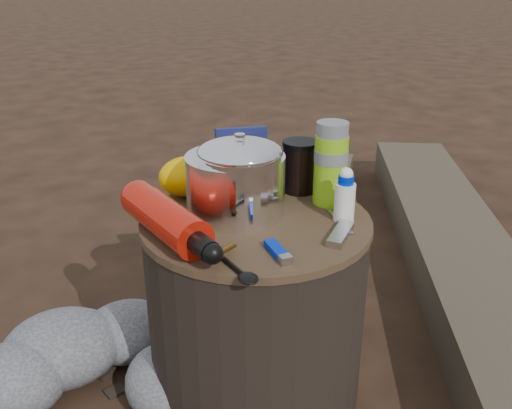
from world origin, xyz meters
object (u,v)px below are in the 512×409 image
object	(u,v)px
fuel_bottle	(165,218)
travel_mug	(300,167)
stump	(256,308)
log_main	(451,241)
camping_pot	(240,179)
thermos	(331,164)

from	to	relation	value
fuel_bottle	travel_mug	xyz separation A→B (m)	(0.34, 0.14, 0.02)
stump	fuel_bottle	distance (m)	0.33
log_main	travel_mug	xyz separation A→B (m)	(-0.68, -0.27, 0.43)
log_main	camping_pot	distance (m)	1.04
stump	log_main	world-z (taller)	stump
stump	camping_pot	size ratio (longest dim) A/B	2.82
fuel_bottle	thermos	distance (m)	0.39
stump	travel_mug	world-z (taller)	travel_mug
thermos	stump	bearing A→B (deg)	-169.50
fuel_bottle	log_main	bearing A→B (deg)	5.23
camping_pot	fuel_bottle	bearing A→B (deg)	-164.67
stump	camping_pot	distance (m)	0.31
stump	camping_pot	bearing A→B (deg)	140.73
fuel_bottle	travel_mug	bearing A→B (deg)	5.91
stump	fuel_bottle	world-z (taller)	fuel_bottle
stump	travel_mug	size ratio (longest dim) A/B	4.05
log_main	travel_mug	size ratio (longest dim) A/B	14.82
stump	camping_pot	xyz separation A→B (m)	(-0.03, 0.02, 0.31)
log_main	fuel_bottle	bearing A→B (deg)	-135.16
log_main	camping_pot	size ratio (longest dim) A/B	10.32
camping_pot	fuel_bottle	size ratio (longest dim) A/B	0.53
camping_pot	thermos	world-z (taller)	thermos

